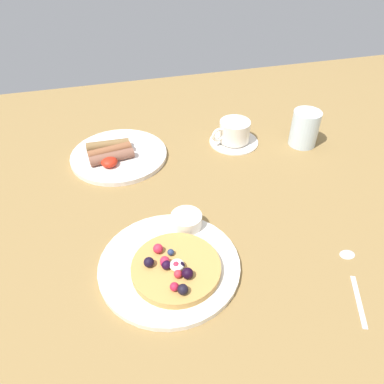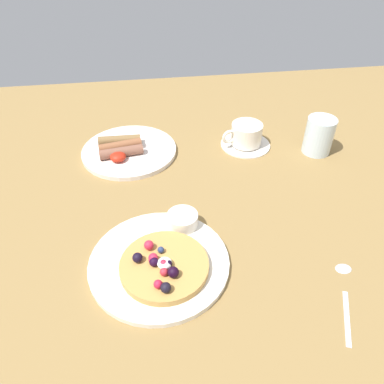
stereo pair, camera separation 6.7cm
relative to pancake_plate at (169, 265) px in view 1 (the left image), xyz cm
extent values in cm
cube|color=olive|center=(7.23, 12.83, -2.04)|extent=(192.25, 137.30, 3.00)
cylinder|color=white|center=(0.00, 0.00, 0.00)|extent=(24.63, 24.63, 1.07)
cylinder|color=#BD8D46|center=(0.80, -1.86, 1.22)|extent=(15.24, 15.24, 1.36)
sphere|color=#CB1D40|center=(-1.01, -1.55, 2.65)|extent=(1.49, 1.49, 1.49)
sphere|color=navy|center=(0.47, 0.69, 2.49)|extent=(1.18, 1.18, 1.18)
sphere|color=#C4243E|center=(-0.93, -1.11, 2.72)|extent=(1.65, 1.65, 1.65)
sphere|color=black|center=(-3.55, -0.75, 2.77)|extent=(1.75, 1.75, 1.75)
sphere|color=red|center=(-1.51, 1.82, 2.76)|extent=(1.73, 1.73, 1.73)
sphere|color=black|center=(1.42, -2.65, 2.61)|extent=(1.43, 1.43, 1.43)
sphere|color=black|center=(0.65, -7.41, 2.76)|extent=(1.72, 1.72, 1.72)
sphere|color=red|center=(0.62, -4.20, 2.59)|extent=(1.38, 1.38, 1.38)
sphere|color=black|center=(-0.87, -1.98, 2.69)|extent=(1.59, 1.59, 1.59)
sphere|color=red|center=(-0.50, -6.49, 2.62)|extent=(1.44, 1.44, 1.44)
sphere|color=black|center=(2.10, -4.66, 2.84)|extent=(1.89, 1.89, 1.89)
sphere|color=red|center=(0.72, -2.62, 2.69)|extent=(1.59, 1.59, 1.59)
ellipsoid|color=white|center=(0.88, -2.45, 2.65)|extent=(2.51, 2.51, 1.50)
cylinder|color=white|center=(5.14, 8.26, 1.83)|extent=(5.95, 5.95, 2.59)
cylinder|color=#591A10|center=(5.14, 8.26, 2.35)|extent=(4.88, 4.88, 0.31)
cylinder|color=silver|center=(-4.83, 36.38, 0.03)|extent=(23.28, 23.28, 1.12)
cylinder|color=brown|center=(-6.59, 33.49, 1.78)|extent=(10.59, 3.85, 2.38)
cylinder|color=brown|center=(-6.83, 36.21, 1.78)|extent=(10.61, 4.25, 2.38)
cylinder|color=brown|center=(-7.07, 38.93, 1.78)|extent=(10.41, 2.66, 2.38)
ellipsoid|color=white|center=(-8.18, 39.62, 0.89)|extent=(6.40, 5.44, 0.60)
sphere|color=yellow|center=(-8.18, 39.62, 1.39)|extent=(2.00, 2.00, 2.00)
ellipsoid|color=#B52413|center=(-7.39, 31.81, 1.63)|extent=(3.78, 3.78, 2.08)
cylinder|color=white|center=(24.67, 35.75, -0.15)|extent=(12.56, 12.56, 0.76)
cylinder|color=white|center=(24.67, 35.75, 2.85)|extent=(7.75, 7.75, 5.25)
torus|color=white|center=(19.95, 34.56, 3.11)|extent=(3.82, 1.69, 3.74)
cylinder|color=#83584B|center=(24.67, 35.75, 4.53)|extent=(6.59, 6.59, 0.42)
cube|color=silver|center=(28.00, -14.53, -0.39)|extent=(4.51, 9.42, 0.30)
ellipsoid|color=silver|center=(31.77, -5.41, -0.24)|extent=(2.86, 2.20, 0.60)
cylinder|color=silver|center=(41.39, 30.66, 3.98)|extent=(6.91, 6.91, 9.04)
camera|label=1|loc=(-6.75, -41.19, 51.21)|focal=34.73mm
camera|label=2|loc=(-0.14, -42.52, 51.21)|focal=34.73mm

